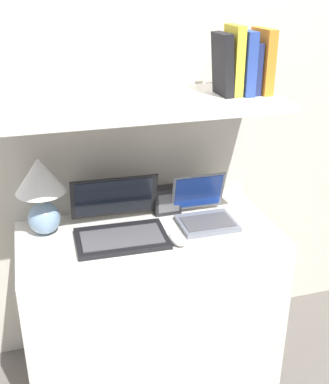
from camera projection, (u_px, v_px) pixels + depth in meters
name	position (u px, v px, depth m)	size (l,w,h in m)	color
wall_back	(129.00, 96.00, 2.02)	(6.00, 0.05, 2.40)	beige
desk	(151.00, 305.00, 2.09)	(1.05, 0.51, 0.71)	silver
back_riser	(135.00, 225.00, 2.23)	(1.05, 0.04, 1.21)	beige
shelf	(143.00, 104.00, 1.79)	(1.05, 0.46, 0.03)	silver
table_lamp	(41.00, 188.00, 1.87)	(0.20, 0.20, 0.32)	#7593B2
laptop_large	(119.00, 225.00, 1.91)	(0.37, 0.33, 0.22)	black
laptop_small	(204.00, 213.00, 2.02)	(0.23, 0.24, 0.19)	slate
computer_mouse	(178.00, 239.00, 1.86)	(0.08, 0.11, 0.04)	white
router_box	(167.00, 200.00, 2.09)	(0.12, 0.07, 0.12)	black
book_orange	(262.00, 61.00, 1.85)	(0.04, 0.15, 0.24)	orange
book_navy	(252.00, 68.00, 1.85)	(0.03, 0.13, 0.19)	navy
book_blue	(244.00, 63.00, 1.84)	(0.04, 0.15, 0.24)	#284293
book_yellow	(233.00, 60.00, 1.82)	(0.04, 0.13, 0.26)	gold
book_black	(223.00, 65.00, 1.81)	(0.05, 0.14, 0.23)	black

